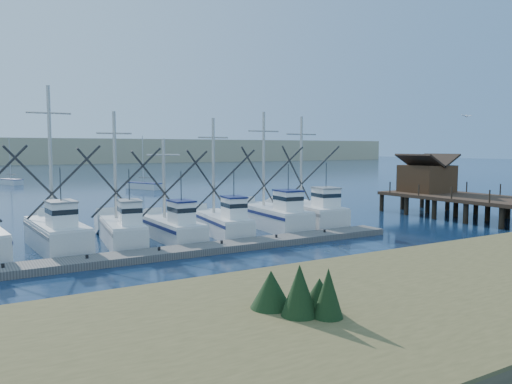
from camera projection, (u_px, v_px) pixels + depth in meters
ground at (332, 263)px, 27.28m from camera, size 500.00×500.00×0.00m
shore_bank at (337, 335)px, 14.58m from camera, size 40.00×10.00×1.60m
floating_dock at (176, 252)px, 29.02m from camera, size 31.16×2.16×0.42m
timber_pier at (458, 189)px, 45.21m from camera, size 7.00×20.00×8.00m
dune_ridge at (8, 151)px, 206.80m from camera, size 360.00×60.00×10.00m
trawler_fleet at (156, 227)px, 33.40m from camera, size 30.25×8.34×10.13m
sailboat_near at (144, 186)px, 75.96m from camera, size 4.05×6.64×8.10m
sailboat_far at (11, 182)px, 84.88m from camera, size 3.42×5.47×8.10m
flying_gull at (467, 116)px, 42.11m from camera, size 1.23×0.22×0.22m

